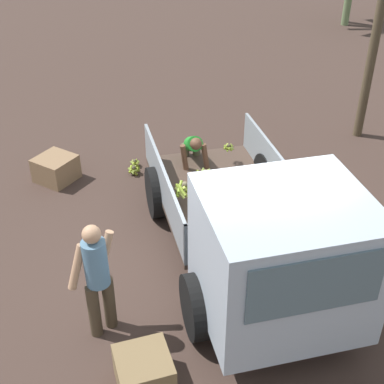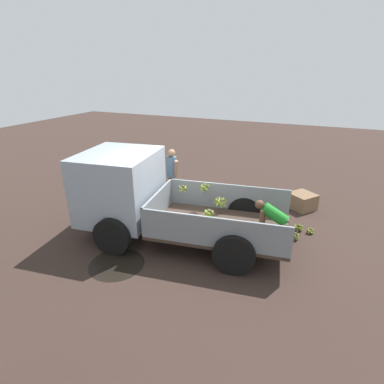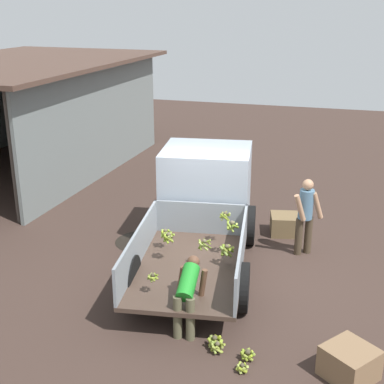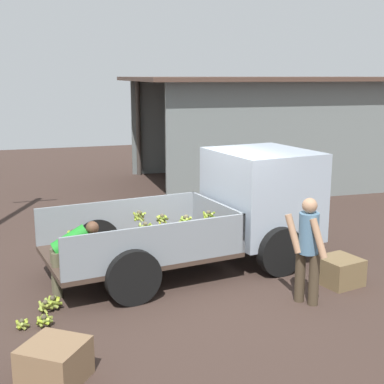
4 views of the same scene
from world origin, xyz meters
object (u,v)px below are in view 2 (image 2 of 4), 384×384
object	(u,v)px
wooden_crate_1	(138,195)
person_worker_loading	(275,221)
person_foreground_visitor	(172,173)
banana_bunch_on_ground_1	(295,235)
cargo_truck	(137,193)
wooden_crate_0	(302,201)
banana_bunch_on_ground_0	(310,231)
banana_bunch_on_ground_3	(290,235)
banana_bunch_on_ground_2	(298,227)

from	to	relation	value
wooden_crate_1	person_worker_loading	bearing A→B (deg)	166.64
person_foreground_visitor	wooden_crate_1	size ratio (longest dim) A/B	2.65
person_worker_loading	wooden_crate_1	xyz separation A→B (m)	(4.32, -1.03, -0.48)
banana_bunch_on_ground_1	wooden_crate_1	bearing A→B (deg)	-4.98
person_worker_loading	banana_bunch_on_ground_1	distance (m)	0.97
cargo_truck	wooden_crate_1	bearing A→B (deg)	-64.80
wooden_crate_0	wooden_crate_1	size ratio (longest dim) A/B	1.05
wooden_crate_0	banana_bunch_on_ground_1	bearing A→B (deg)	89.77
person_foreground_visitor	wooden_crate_1	bearing A→B (deg)	173.33
banana_bunch_on_ground_1	cargo_truck	bearing A→B (deg)	18.39
person_foreground_visitor	person_worker_loading	bearing A→B (deg)	-59.91
person_worker_loading	banana_bunch_on_ground_0	distance (m)	1.47
banana_bunch_on_ground_0	banana_bunch_on_ground_3	distance (m)	0.69
person_worker_loading	wooden_crate_0	bearing A→B (deg)	-102.42
cargo_truck	wooden_crate_0	xyz separation A→B (m)	(-3.70, -3.16, -0.87)
person_worker_loading	banana_bunch_on_ground_0	size ratio (longest dim) A/B	5.86
cargo_truck	banana_bunch_on_ground_2	size ratio (longest dim) A/B	20.51
banana_bunch_on_ground_2	wooden_crate_1	xyz separation A→B (m)	(4.81, 0.06, 0.12)
wooden_crate_1	person_foreground_visitor	bearing A→B (deg)	-151.25
cargo_truck	wooden_crate_0	bearing A→B (deg)	-147.44
cargo_truck	banana_bunch_on_ground_3	world-z (taller)	cargo_truck
person_worker_loading	banana_bunch_on_ground_2	world-z (taller)	person_worker_loading
banana_bunch_on_ground_1	banana_bunch_on_ground_2	distance (m)	0.48
cargo_truck	banana_bunch_on_ground_1	distance (m)	4.02
person_foreground_visitor	banana_bunch_on_ground_0	size ratio (longest dim) A/B	8.40
person_foreground_visitor	person_worker_loading	size ratio (longest dim) A/B	1.43
banana_bunch_on_ground_0	wooden_crate_0	distance (m)	1.53
wooden_crate_0	wooden_crate_1	xyz separation A→B (m)	(4.78, 1.52, -0.01)
banana_bunch_on_ground_2	cargo_truck	bearing A→B (deg)	24.46
banana_bunch_on_ground_2	person_worker_loading	bearing A→B (deg)	65.59
cargo_truck	banana_bunch_on_ground_2	distance (m)	4.23
cargo_truck	banana_bunch_on_ground_1	size ratio (longest dim) A/B	20.89
cargo_truck	banana_bunch_on_ground_3	distance (m)	3.89
banana_bunch_on_ground_1	wooden_crate_0	xyz separation A→B (m)	(-0.01, -1.93, 0.13)
wooden_crate_1	banana_bunch_on_ground_1	bearing A→B (deg)	175.02
person_foreground_visitor	wooden_crate_1	distance (m)	1.28
cargo_truck	banana_bunch_on_ground_1	bearing A→B (deg)	-169.54
cargo_truck	wooden_crate_1	distance (m)	2.15
banana_bunch_on_ground_2	banana_bunch_on_ground_3	distance (m)	0.56
person_foreground_visitor	banana_bunch_on_ground_2	bearing A→B (deg)	-42.13
person_worker_loading	banana_bunch_on_ground_3	distance (m)	0.87
banana_bunch_on_ground_1	wooden_crate_0	size ratio (longest dim) A/B	0.37
banana_bunch_on_ground_2	wooden_crate_0	xyz separation A→B (m)	(0.04, -1.46, 0.13)
person_worker_loading	banana_bunch_on_ground_1	bearing A→B (deg)	-128.41
banana_bunch_on_ground_3	wooden_crate_0	world-z (taller)	wooden_crate_0
wooden_crate_1	cargo_truck	bearing A→B (deg)	123.13
banana_bunch_on_ground_0	cargo_truck	bearing A→B (deg)	22.59
banana_bunch_on_ground_1	person_worker_loading	bearing A→B (deg)	53.89
banana_bunch_on_ground_0	banana_bunch_on_ground_2	size ratio (longest dim) A/B	0.80
banana_bunch_on_ground_0	wooden_crate_0	size ratio (longest dim) A/B	0.30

